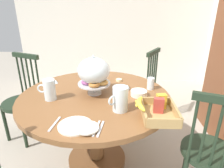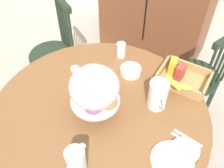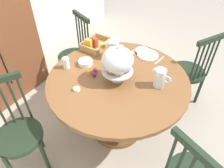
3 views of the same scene
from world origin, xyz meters
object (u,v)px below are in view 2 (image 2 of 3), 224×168
at_px(dining_table, 100,130).
at_px(pastry_stand_with_dome, 95,89).
at_px(china_plate_large, 172,160).
at_px(orange_juice_pitcher, 158,96).
at_px(milk_pitcher, 76,163).
at_px(cereal_basket, 181,77).
at_px(windsor_chair_near_window, 55,55).
at_px(drinking_glass, 121,50).
at_px(cereal_bowl, 131,71).
at_px(butter_dish, 75,69).
at_px(windsor_chair_far_side, 197,78).
at_px(china_plate_small, 185,150).

bearing_deg(dining_table, pastry_stand_with_dome, -170.83).
bearing_deg(china_plate_large, pastry_stand_with_dome, 172.26).
bearing_deg(orange_juice_pitcher, milk_pitcher, -106.11).
distance_m(milk_pitcher, cereal_basket, 0.86).
bearing_deg(windsor_chair_near_window, drinking_glass, -0.13).
xyz_separation_m(windsor_chair_near_window, orange_juice_pitcher, (1.07, -0.28, 0.37)).
height_order(cereal_basket, cereal_bowl, cereal_basket).
relative_size(china_plate_large, butter_dish, 3.67).
bearing_deg(milk_pitcher, china_plate_large, 36.42).
height_order(cereal_basket, butter_dish, cereal_basket).
relative_size(orange_juice_pitcher, butter_dish, 3.10).
distance_m(pastry_stand_with_dome, butter_dish, 0.42).
bearing_deg(orange_juice_pitcher, butter_dish, -179.44).
bearing_deg(windsor_chair_far_side, orange_juice_pitcher, -99.91).
xyz_separation_m(dining_table, orange_juice_pitcher, (0.27, 0.22, 0.28)).
relative_size(dining_table, windsor_chair_far_side, 1.33).
bearing_deg(windsor_chair_near_window, china_plate_small, -20.27).
xyz_separation_m(dining_table, butter_dish, (-0.33, 0.21, 0.20)).
distance_m(windsor_chair_near_window, china_plate_small, 1.45).
height_order(dining_table, cereal_bowl, cereal_bowl).
bearing_deg(drinking_glass, orange_juice_pitcher, -35.26).
relative_size(orange_juice_pitcher, milk_pitcher, 1.06).
relative_size(pastry_stand_with_dome, china_plate_small, 2.29).
distance_m(pastry_stand_with_dome, china_plate_small, 0.57).
xyz_separation_m(drinking_glass, butter_dish, (-0.20, -0.29, -0.04)).
xyz_separation_m(orange_juice_pitcher, butter_dish, (-0.59, -0.01, -0.07)).
relative_size(dining_table, china_plate_large, 5.90).
distance_m(pastry_stand_with_dome, orange_juice_pitcher, 0.38).
bearing_deg(drinking_glass, windsor_chair_far_side, 35.78).
height_order(orange_juice_pitcher, milk_pitcher, orange_juice_pitcher).
height_order(dining_table, windsor_chair_far_side, windsor_chair_far_side).
bearing_deg(pastry_stand_with_dome, china_plate_large, -7.74).
xyz_separation_m(pastry_stand_with_dome, cereal_basket, (0.34, 0.48, -0.15)).
bearing_deg(windsor_chair_far_side, milk_pitcher, -102.84).
distance_m(milk_pitcher, china_plate_small, 0.56).
height_order(china_plate_small, drinking_glass, drinking_glass).
xyz_separation_m(milk_pitcher, china_plate_small, (0.42, 0.36, -0.06)).
distance_m(cereal_bowl, drinking_glass, 0.19).
xyz_separation_m(windsor_chair_near_window, drinking_glass, (0.67, -0.00, 0.34)).
height_order(china_plate_small, cereal_bowl, cereal_bowl).
distance_m(china_plate_large, drinking_glass, 0.84).
bearing_deg(orange_juice_pitcher, china_plate_small, -39.04).
height_order(orange_juice_pitcher, china_plate_large, orange_juice_pitcher).
bearing_deg(cereal_basket, drinking_glass, 176.72).
distance_m(cereal_basket, butter_dish, 0.70).
bearing_deg(china_plate_large, dining_table, 171.66).
xyz_separation_m(pastry_stand_with_dome, orange_juice_pitcher, (0.28, 0.22, -0.11)).
relative_size(orange_juice_pitcher, china_plate_large, 0.84).
distance_m(windsor_chair_near_window, cereal_basket, 1.18).
bearing_deg(cereal_bowl, orange_juice_pitcher, -32.18).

